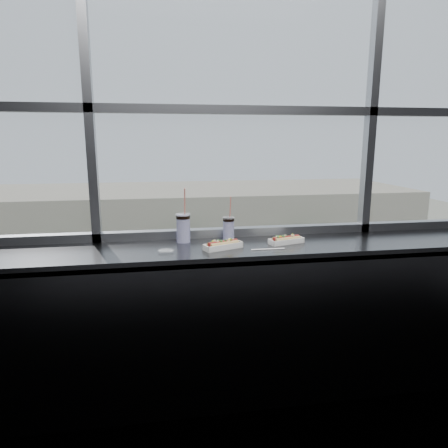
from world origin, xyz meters
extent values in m
plane|color=black|center=(0.00, 1.50, 0.55)|extent=(6.00, 0.00, 6.00)
plane|color=silver|center=(0.00, 1.52, 2.30)|extent=(6.00, 0.00, 6.00)
cube|color=#535457|center=(0.00, 1.23, 1.07)|extent=(6.00, 0.55, 0.06)
cube|color=#535457|center=(0.00, 0.97, 0.55)|extent=(6.00, 0.04, 1.04)
cube|color=white|center=(-0.17, 1.16, 1.10)|extent=(0.27, 0.17, 0.01)
cube|color=white|center=(-0.17, 1.16, 1.12)|extent=(0.27, 0.17, 0.04)
cylinder|color=tan|center=(-0.17, 1.16, 1.13)|extent=(0.20, 0.11, 0.04)
cylinder|color=maroon|center=(-0.17, 1.16, 1.14)|extent=(0.21, 0.10, 0.03)
cube|color=white|center=(0.28, 1.22, 1.10)|extent=(0.26, 0.14, 0.01)
cube|color=white|center=(0.28, 1.22, 1.12)|extent=(0.26, 0.14, 0.03)
cylinder|color=tan|center=(0.28, 1.22, 1.13)|extent=(0.19, 0.09, 0.04)
cylinder|color=maroon|center=(0.28, 1.22, 1.14)|extent=(0.20, 0.08, 0.03)
cylinder|color=white|center=(-0.41, 1.38, 1.19)|extent=(0.09, 0.09, 0.19)
cylinder|color=black|center=(-0.41, 1.38, 1.28)|extent=(0.10, 0.10, 0.02)
cylinder|color=silver|center=(-0.41, 1.38, 1.29)|extent=(0.10, 0.10, 0.01)
cylinder|color=#DA6A5B|center=(-0.39, 1.37, 1.38)|extent=(0.01, 0.05, 0.20)
cylinder|color=white|center=(-0.09, 1.38, 1.18)|extent=(0.08, 0.08, 0.16)
cylinder|color=black|center=(-0.09, 1.38, 1.25)|extent=(0.08, 0.08, 0.02)
cylinder|color=silver|center=(-0.09, 1.38, 1.26)|extent=(0.09, 0.09, 0.01)
cylinder|color=#DA6A5B|center=(-0.08, 1.37, 1.33)|extent=(0.01, 0.04, 0.16)
cylinder|color=white|center=(0.12, 1.08, 1.10)|extent=(0.22, 0.01, 0.01)
ellipsoid|color=silver|center=(-0.54, 1.13, 1.11)|extent=(0.10, 0.07, 0.02)
plane|color=#9F9B86|center=(0.00, 45.00, -11.00)|extent=(120.00, 120.00, 0.00)
cube|color=black|center=(0.00, 21.50, -10.97)|extent=(80.00, 10.00, 0.06)
cube|color=#9F9B86|center=(0.00, 29.50, -10.98)|extent=(80.00, 6.00, 0.04)
cube|color=#B5A990|center=(0.00, 39.50, -7.00)|extent=(50.00, 14.00, 8.00)
imported|color=white|center=(8.27, 17.50, -10.00)|extent=(2.78, 5.80, 1.88)
imported|color=white|center=(11.37, 25.50, -9.97)|extent=(2.73, 5.96, 1.95)
imported|color=black|center=(-8.06, 25.50, -9.85)|extent=(3.47, 6.83, 2.18)
imported|color=maroon|center=(-1.21, 17.50, -9.97)|extent=(2.97, 6.03, 1.94)
imported|color=#95050C|center=(2.94, 25.50, -9.99)|extent=(2.63, 5.80, 1.90)
imported|color=#66605B|center=(7.67, 29.95, -10.00)|extent=(0.86, 0.64, 1.93)
imported|color=#66605B|center=(-5.14, 29.03, -9.85)|extent=(0.74, 0.99, 2.22)
cylinder|color=#47382B|center=(-8.60, 29.50, -9.92)|extent=(0.22, 0.22, 2.16)
sphere|color=#26601E|center=(-8.60, 29.50, -7.93)|extent=(2.89, 2.89, 2.89)
cylinder|color=#47382B|center=(2.09, 29.50, -9.62)|extent=(0.28, 0.28, 2.75)
sphere|color=#26601E|center=(2.09, 29.50, -7.10)|extent=(3.67, 3.67, 3.67)
cylinder|color=#47382B|center=(12.33, 29.50, -9.68)|extent=(0.26, 0.26, 2.65)
sphere|color=#26601E|center=(12.33, 29.50, -7.25)|extent=(3.53, 3.53, 3.53)
camera|label=1|loc=(-0.58, -1.32, 1.79)|focal=32.00mm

